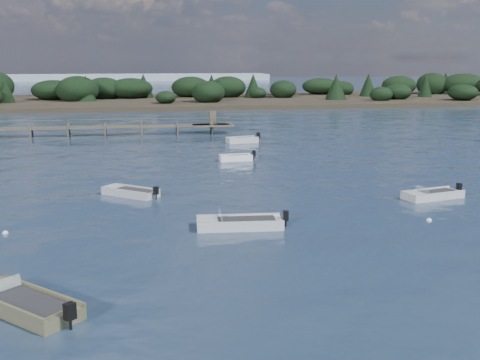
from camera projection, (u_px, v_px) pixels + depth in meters
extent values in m
plane|color=#182538|center=(174.00, 123.00, 85.07)|extent=(400.00, 400.00, 0.00)
cube|color=#A3A7AA|center=(433.00, 197.00, 39.79)|extent=(4.35, 2.49, 0.64)
cube|color=#A3A7AA|center=(414.00, 193.00, 39.09)|extent=(1.29, 1.59, 0.13)
cube|color=#232325|center=(437.00, 192.00, 39.86)|extent=(3.00, 1.87, 0.11)
cube|color=#A3A7AA|center=(441.00, 194.00, 39.07)|extent=(4.00, 1.09, 0.13)
cube|color=#A3A7AA|center=(426.00, 189.00, 40.36)|extent=(4.00, 1.09, 0.13)
cube|color=black|center=(459.00, 187.00, 40.58)|extent=(0.32, 0.36, 0.50)
cylinder|color=black|center=(459.00, 193.00, 40.67)|extent=(0.11, 0.11, 0.50)
cube|color=silver|center=(422.00, 189.00, 39.31)|extent=(0.41, 1.12, 0.38)
cube|color=#A3A7AA|center=(242.00, 142.00, 65.75)|extent=(3.58, 1.98, 0.79)
cube|color=#A3A7AA|center=(231.00, 138.00, 65.21)|extent=(1.03, 1.35, 0.16)
cube|color=#232325|center=(244.00, 138.00, 65.77)|extent=(2.47, 1.51, 0.14)
cube|color=#A3A7AA|center=(244.00, 138.00, 65.10)|extent=(3.35, 0.79, 0.16)
cube|color=#A3A7AA|center=(240.00, 137.00, 66.22)|extent=(3.35, 0.79, 0.16)
cube|color=black|center=(258.00, 135.00, 66.32)|extent=(0.38, 0.44, 0.62)
cylinder|color=black|center=(258.00, 140.00, 66.43)|extent=(0.13, 0.13, 0.62)
cube|color=silver|center=(236.00, 160.00, 54.31)|extent=(2.97, 1.28, 0.68)
cube|color=silver|center=(224.00, 156.00, 54.01)|extent=(0.74, 1.08, 0.14)
cube|color=#232325|center=(238.00, 156.00, 54.30)|extent=(2.02, 1.01, 0.12)
cube|color=silver|center=(237.00, 156.00, 53.73)|extent=(2.93, 0.23, 0.14)
cube|color=silver|center=(235.00, 154.00, 54.74)|extent=(2.93, 0.23, 0.14)
cube|color=black|center=(254.00, 153.00, 54.56)|extent=(0.29, 0.34, 0.54)
cylinder|color=black|center=(254.00, 158.00, 54.65)|extent=(0.10, 0.10, 0.54)
cube|color=#A3A7AA|center=(240.00, 226.00, 32.89)|extent=(4.80, 2.13, 0.68)
cube|color=#A3A7AA|center=(207.00, 220.00, 32.65)|extent=(1.25, 1.66, 0.14)
cube|color=#232325|center=(246.00, 220.00, 32.86)|extent=(3.28, 1.66, 0.12)
cube|color=#A3A7AA|center=(241.00, 223.00, 32.02)|extent=(4.67, 0.50, 0.14)
cube|color=#A3A7AA|center=(238.00, 215.00, 33.61)|extent=(4.67, 0.50, 0.14)
cube|color=black|center=(286.00, 216.00, 33.02)|extent=(0.30, 0.35, 0.54)
cylinder|color=black|center=(286.00, 224.00, 33.11)|extent=(0.11, 0.11, 0.54)
cube|color=silver|center=(221.00, 215.00, 32.67)|extent=(0.26, 1.27, 0.41)
cube|color=#6C6948|center=(24.00, 308.00, 22.09)|extent=(4.68, 4.74, 0.74)
cube|color=#232325|center=(30.00, 302.00, 21.79)|extent=(3.33, 3.37, 0.13)
cube|color=#6C6948|center=(2.00, 304.00, 21.34)|extent=(3.48, 3.57, 0.15)
cube|color=#6C6948|center=(42.00, 290.00, 22.66)|extent=(3.48, 3.57, 0.15)
cube|color=black|center=(70.00, 311.00, 20.45)|extent=(0.46, 0.46, 0.58)
cylinder|color=black|center=(71.00, 325.00, 20.55)|extent=(0.15, 0.15, 0.58)
cube|color=silver|center=(5.00, 284.00, 22.56)|extent=(1.04, 1.02, 0.44)
cube|color=#A3A7AA|center=(131.00, 194.00, 40.53)|extent=(3.94, 3.63, 0.65)
cube|color=#A3A7AA|center=(114.00, 186.00, 41.18)|extent=(1.57, 1.62, 0.13)
cube|color=#232325|center=(134.00, 190.00, 40.32)|extent=(2.80, 2.61, 0.11)
cube|color=#A3A7AA|center=(124.00, 191.00, 39.87)|extent=(3.06, 2.58, 0.13)
cube|color=#A3A7AA|center=(137.00, 187.00, 41.04)|extent=(3.06, 2.58, 0.13)
cube|color=black|center=(156.00, 191.00, 39.38)|extent=(0.40, 0.41, 0.51)
cylinder|color=black|center=(156.00, 197.00, 39.47)|extent=(0.13, 0.13, 0.51)
sphere|color=silver|center=(429.00, 221.00, 34.28)|extent=(0.32, 0.32, 0.32)
sphere|color=silver|center=(5.00, 233.00, 31.83)|extent=(0.32, 0.32, 0.32)
cube|color=#4E4539|center=(213.00, 125.00, 73.96)|extent=(5.00, 3.20, 0.18)
cube|color=#4E4539|center=(213.00, 118.00, 73.78)|extent=(0.80, 0.80, 1.60)
cylinder|color=#4E4539|center=(30.00, 134.00, 69.62)|extent=(0.20, 0.20, 2.20)
cylinder|color=#4E4539|center=(32.00, 133.00, 71.27)|extent=(0.20, 0.20, 2.20)
cylinder|color=#4E4539|center=(68.00, 134.00, 70.35)|extent=(0.20, 0.20, 2.20)
cylinder|color=#4E4539|center=(70.00, 132.00, 72.00)|extent=(0.20, 0.20, 2.20)
cylinder|color=#4E4539|center=(105.00, 133.00, 71.07)|extent=(0.20, 0.20, 2.20)
cylinder|color=#4E4539|center=(106.00, 131.00, 72.72)|extent=(0.20, 0.20, 2.20)
cylinder|color=#4E4539|center=(142.00, 132.00, 71.79)|extent=(0.20, 0.20, 2.20)
cylinder|color=#4E4539|center=(142.00, 130.00, 73.44)|extent=(0.20, 0.20, 2.20)
cylinder|color=#4E4539|center=(177.00, 131.00, 72.51)|extent=(0.20, 0.20, 2.20)
cylinder|color=#4E4539|center=(176.00, 130.00, 74.16)|extent=(0.20, 0.20, 2.20)
cylinder|color=#4E4539|center=(213.00, 131.00, 73.24)|extent=(0.20, 0.20, 2.20)
cylinder|color=#4E4539|center=(211.00, 129.00, 74.89)|extent=(0.20, 0.20, 2.20)
cube|color=black|center=(279.00, 101.00, 127.91)|extent=(190.00, 40.00, 1.60)
ellipsoid|color=black|center=(279.00, 88.00, 127.35)|extent=(180.50, 36.00, 4.40)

